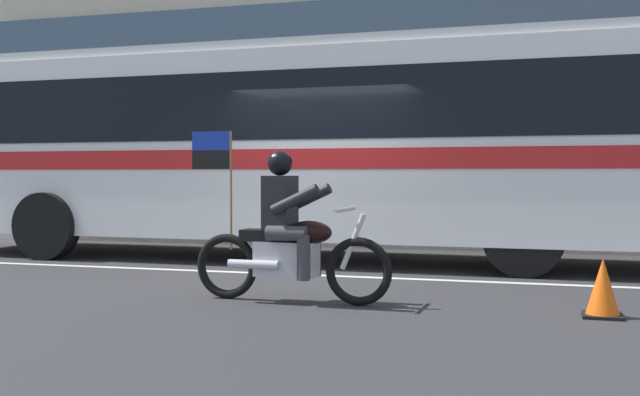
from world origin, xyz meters
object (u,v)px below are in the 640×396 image
Objects in this scene: motorcycle_with_rider at (289,238)px; traffic_cone at (603,289)px; transit_bus at (303,138)px; fire_hydrant at (440,219)px.

motorcycle_with_rider reaches higher than traffic_cone.
transit_bus is at bearing 137.10° from traffic_cone.
motorcycle_with_rider is 3.09m from traffic_cone.
traffic_cone is (2.39, -6.44, -0.26)m from fire_hydrant.
fire_hydrant is 1.36× the size of traffic_cone.
fire_hydrant is at bearing 84.11° from motorcycle_with_rider.
traffic_cone is at bearing 0.30° from motorcycle_with_rider.
traffic_cone is at bearing -69.61° from fire_hydrant.
transit_bus reaches higher than traffic_cone.
motorcycle_with_rider reaches higher than fire_hydrant.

